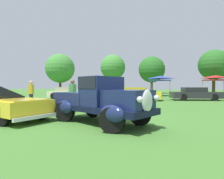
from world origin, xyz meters
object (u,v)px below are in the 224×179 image
(neighbor_convertible, at_px, (9,105))
(spectator_by_row, at_px, (31,93))
(spectator_far_side, at_px, (73,95))
(canopy_tent_left_field, at_px, (160,78))
(show_car_cream, at_px, (67,93))
(spectator_between_cars, at_px, (99,91))
(canopy_tent_center_field, at_px, (215,77))
(feature_pickup_truck, at_px, (100,100))
(show_car_yellow, at_px, (136,94))
(show_car_charcoal, at_px, (195,94))

(neighbor_convertible, distance_m, spectator_by_row, 4.09)
(spectator_far_side, xyz_separation_m, canopy_tent_left_field, (4.00, 16.93, 1.51))
(canopy_tent_left_field, bearing_deg, show_car_cream, -138.31)
(spectator_between_cars, bearing_deg, spectator_far_side, -83.02)
(spectator_between_cars, height_order, canopy_tent_center_field, canopy_tent_center_field)
(canopy_tent_center_field, bearing_deg, feature_pickup_truck, -113.19)
(feature_pickup_truck, relative_size, show_car_yellow, 0.95)
(spectator_by_row, bearing_deg, feature_pickup_truck, -29.20)
(show_car_yellow, distance_m, show_car_charcoal, 5.59)
(neighbor_convertible, xyz_separation_m, canopy_tent_left_field, (5.52, 19.49, 1.84))
(spectator_between_cars, relative_size, canopy_tent_left_field, 0.61)
(show_car_yellow, bearing_deg, spectator_far_side, -102.84)
(show_car_yellow, distance_m, canopy_tent_left_field, 8.63)
(show_car_yellow, height_order, canopy_tent_left_field, canopy_tent_left_field)
(spectator_by_row, relative_size, canopy_tent_left_field, 0.61)
(neighbor_convertible, bearing_deg, feature_pickup_truck, 5.08)
(spectator_between_cars, xyz_separation_m, spectator_by_row, (-2.77, -4.69, 0.00))
(neighbor_convertible, height_order, canopy_tent_center_field, canopy_tent_center_field)
(spectator_by_row, xyz_separation_m, canopy_tent_left_field, (7.46, 15.90, 1.51))
(show_car_yellow, relative_size, spectator_far_side, 2.74)
(show_car_yellow, relative_size, spectator_between_cars, 2.74)
(show_car_yellow, height_order, show_car_charcoal, same)
(neighbor_convertible, xyz_separation_m, canopy_tent_center_field, (12.27, 19.97, 1.84))
(feature_pickup_truck, distance_m, canopy_tent_center_field, 21.41)
(show_car_cream, bearing_deg, neighbor_convertible, -71.05)
(show_car_cream, relative_size, show_car_yellow, 0.84)
(show_car_charcoal, bearing_deg, spectator_far_side, -125.68)
(canopy_tent_center_field, bearing_deg, show_car_charcoal, -115.24)
(neighbor_convertible, xyz_separation_m, spectator_between_cars, (0.83, 8.28, 0.34))
(show_car_yellow, xyz_separation_m, show_car_charcoal, (5.38, 1.52, -0.00))
(neighbor_convertible, distance_m, spectator_far_side, 3.00)
(feature_pickup_truck, relative_size, canopy_tent_left_field, 1.58)
(show_car_cream, distance_m, spectator_far_side, 10.13)
(show_car_yellow, relative_size, show_car_charcoal, 0.96)
(spectator_between_cars, relative_size, canopy_tent_center_field, 0.61)
(spectator_far_side, bearing_deg, show_car_cream, 121.94)
(show_car_charcoal, height_order, spectator_between_cars, spectator_between_cars)
(feature_pickup_truck, xyz_separation_m, spectator_far_side, (-2.33, 2.21, 0.05))
(spectator_by_row, xyz_separation_m, spectator_far_side, (3.47, -1.03, 0.00))
(spectator_far_side, bearing_deg, canopy_tent_center_field, 58.33)
(show_car_charcoal, xyz_separation_m, canopy_tent_center_field, (3.38, 7.16, 1.82))
(show_car_yellow, xyz_separation_m, spectator_far_side, (-1.99, -8.74, 0.31))
(feature_pickup_truck, distance_m, neighbor_convertible, 3.89)
(show_car_yellow, distance_m, spectator_far_side, 8.97)
(canopy_tent_left_field, xyz_separation_m, canopy_tent_center_field, (6.75, 0.49, -0.00))
(show_car_cream, relative_size, spectator_between_cars, 2.31)
(neighbor_convertible, relative_size, canopy_tent_center_field, 1.61)
(spectator_far_side, distance_m, canopy_tent_left_field, 17.46)
(spectator_by_row, bearing_deg, spectator_far_side, -16.53)
(show_car_cream, height_order, canopy_tent_center_field, canopy_tent_center_field)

